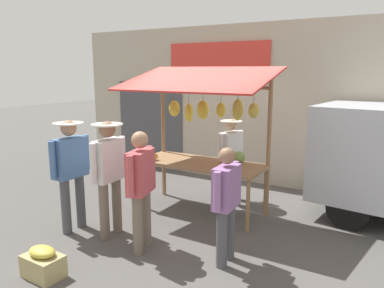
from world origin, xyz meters
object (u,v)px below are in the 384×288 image
(shopper_with_ponytail, at_px, (71,166))
(produce_crate_near, at_px, (43,263))
(market_stall, at_px, (203,123))
(shopper_with_shopping_bag, at_px, (226,199))
(vendor_with_sunhat, at_px, (231,154))
(shopper_in_grey_tee, at_px, (109,169))
(shopper_in_striped_shirt, at_px, (141,183))

(shopper_with_ponytail, bearing_deg, produce_crate_near, -146.06)
(market_stall, xyz_separation_m, shopper_with_shopping_bag, (-1.16, 1.48, -0.69))
(produce_crate_near, bearing_deg, shopper_with_ponytail, -57.57)
(vendor_with_sunhat, distance_m, shopper_in_grey_tee, 2.46)
(shopper_in_striped_shirt, relative_size, produce_crate_near, 3.37)
(shopper_in_grey_tee, relative_size, shopper_with_ponytail, 1.01)
(shopper_in_grey_tee, distance_m, produce_crate_near, 1.55)
(market_stall, bearing_deg, shopper_with_ponytail, 53.61)
(shopper_with_shopping_bag, bearing_deg, shopper_in_striped_shirt, 99.57)
(shopper_with_shopping_bag, relative_size, shopper_with_ponytail, 0.88)
(shopper_with_shopping_bag, xyz_separation_m, produce_crate_near, (1.73, 1.42, -0.69))
(vendor_with_sunhat, xyz_separation_m, shopper_in_striped_shirt, (0.19, 2.43, 0.05))
(market_stall, relative_size, produce_crate_near, 5.10)
(shopper_with_ponytail, xyz_separation_m, shopper_in_striped_shirt, (-1.31, -0.02, -0.06))
(market_stall, bearing_deg, vendor_with_sunhat, -107.04)
(market_stall, height_order, shopper_with_ponytail, market_stall)
(vendor_with_sunhat, relative_size, shopper_in_striped_shirt, 0.94)
(shopper_with_ponytail, distance_m, shopper_in_striped_shirt, 1.31)
(vendor_with_sunhat, distance_m, shopper_with_ponytail, 2.87)
(shopper_with_shopping_bag, xyz_separation_m, shopper_with_ponytail, (2.45, 0.27, 0.16))
(shopper_with_shopping_bag, distance_m, shopper_in_striped_shirt, 1.17)
(shopper_with_shopping_bag, height_order, shopper_in_grey_tee, shopper_in_grey_tee)
(vendor_with_sunhat, height_order, produce_crate_near, vendor_with_sunhat)
(market_stall, xyz_separation_m, vendor_with_sunhat, (-0.21, -0.69, -0.64))
(vendor_with_sunhat, distance_m, shopper_with_shopping_bag, 2.37)
(shopper_with_ponytail, distance_m, produce_crate_near, 1.60)
(shopper_in_grey_tee, distance_m, shopper_in_striped_shirt, 0.70)
(vendor_with_sunhat, xyz_separation_m, shopper_in_grey_tee, (0.88, 2.30, 0.12))
(shopper_with_ponytail, relative_size, produce_crate_near, 3.50)
(shopper_with_shopping_bag, distance_m, shopper_in_grey_tee, 1.84)
(produce_crate_near, bearing_deg, shopper_in_striped_shirt, -116.77)
(shopper_in_grey_tee, bearing_deg, shopper_in_striped_shirt, -103.17)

